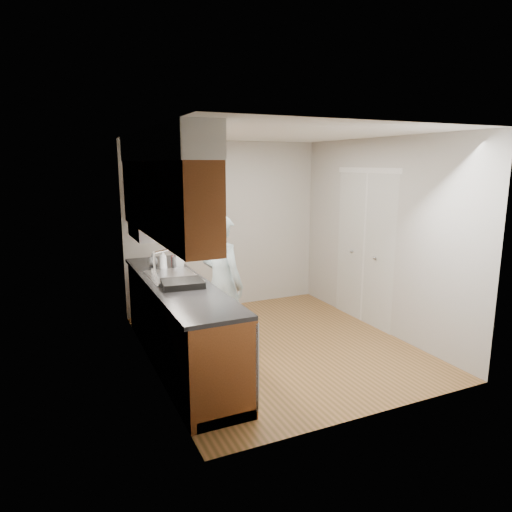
{
  "coord_description": "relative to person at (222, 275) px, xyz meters",
  "views": [
    {
      "loc": [
        -2.41,
        -4.65,
        2.18
      ],
      "look_at": [
        -0.16,
        0.25,
        1.08
      ],
      "focal_mm": 32.0,
      "sensor_mm": 36.0,
      "label": 1
    }
  ],
  "objects": [
    {
      "name": "person",
      "position": [
        0.0,
        0.0,
        0.0
      ],
      "size": [
        0.67,
        0.77,
        1.83
      ],
      "primitive_type": "imported",
      "rotation": [
        0.0,
        0.0,
        2.03
      ],
      "color": "#9DB8C0",
      "rests_on": "floor_mat"
    },
    {
      "name": "upper_cabinets",
      "position": [
        -0.67,
        -0.06,
        1.02
      ],
      "size": [
        0.47,
        2.8,
        1.21
      ],
      "color": "brown",
      "rests_on": "wall_left"
    },
    {
      "name": "dish_rack",
      "position": [
        -0.56,
        -0.35,
        0.05
      ],
      "size": [
        0.45,
        0.39,
        0.07
      ],
      "primitive_type": "cube",
      "rotation": [
        0.0,
        0.0,
        -0.11
      ],
      "color": "black",
      "rests_on": "counter"
    },
    {
      "name": "wall_left",
      "position": [
        -0.84,
        -0.1,
        0.32
      ],
      "size": [
        0.02,
        3.5,
        2.5
      ],
      "primitive_type": "cube",
      "color": "#B6B2AA",
      "rests_on": "floor"
    },
    {
      "name": "soap_bottle_c",
      "position": [
        -0.62,
        0.77,
        0.09
      ],
      "size": [
        0.16,
        0.16,
        0.15
      ],
      "primitive_type": "imported",
      "rotation": [
        0.0,
        0.0,
        0.53
      ],
      "color": "silver",
      "rests_on": "counter"
    },
    {
      "name": "floor_mat",
      "position": [
        0.0,
        0.0,
        -0.92
      ],
      "size": [
        0.47,
        0.79,
        0.01
      ],
      "primitive_type": "cube",
      "rotation": [
        0.0,
        0.0,
        0.01
      ],
      "color": "#58585A",
      "rests_on": "floor"
    },
    {
      "name": "floor",
      "position": [
        0.66,
        -0.1,
        -0.93
      ],
      "size": [
        3.5,
        3.5,
        0.0
      ],
      "primitive_type": "plane",
      "color": "#946238",
      "rests_on": "ground"
    },
    {
      "name": "steel_can",
      "position": [
        -0.39,
        0.58,
        0.08
      ],
      "size": [
        0.08,
        0.08,
        0.13
      ],
      "primitive_type": "cylinder",
      "rotation": [
        0.0,
        0.0,
        -0.12
      ],
      "color": "#A5A5AA",
      "rests_on": "counter"
    },
    {
      "name": "closet_door",
      "position": [
        2.15,
        0.2,
        0.1
      ],
      "size": [
        0.02,
        1.22,
        2.05
      ],
      "primitive_type": "cube",
      "color": "white",
      "rests_on": "wall_right"
    },
    {
      "name": "wall_back",
      "position": [
        0.66,
        1.65,
        0.32
      ],
      "size": [
        3.0,
        0.02,
        2.5
      ],
      "primitive_type": "cube",
      "color": "#B6B2AA",
      "rests_on": "floor"
    },
    {
      "name": "ceiling",
      "position": [
        0.66,
        -0.1,
        1.57
      ],
      "size": [
        3.5,
        3.5,
        0.0
      ],
      "primitive_type": "plane",
      "rotation": [
        3.14,
        0.0,
        0.0
      ],
      "color": "white",
      "rests_on": "wall_left"
    },
    {
      "name": "soap_bottle_a",
      "position": [
        -0.56,
        0.48,
        0.13
      ],
      "size": [
        0.12,
        0.12,
        0.24
      ],
      "primitive_type": "imported",
      "rotation": [
        0.0,
        0.0,
        0.4
      ],
      "color": "silver",
      "rests_on": "counter"
    },
    {
      "name": "soap_bottle_b",
      "position": [
        -0.34,
        0.57,
        0.12
      ],
      "size": [
        0.1,
        0.1,
        0.21
      ],
      "primitive_type": "imported",
      "rotation": [
        0.0,
        0.0,
        -0.05
      ],
      "color": "silver",
      "rests_on": "counter"
    },
    {
      "name": "soda_can",
      "position": [
        -0.39,
        0.62,
        0.08
      ],
      "size": [
        0.08,
        0.08,
        0.13
      ],
      "primitive_type": "cylinder",
      "rotation": [
        0.0,
        0.0,
        0.12
      ],
      "color": "#A71C26",
      "rests_on": "counter"
    },
    {
      "name": "counter",
      "position": [
        -0.54,
        -0.1,
        -0.44
      ],
      "size": [
        0.64,
        2.8,
        1.3
      ],
      "color": "brown",
      "rests_on": "floor"
    },
    {
      "name": "wall_right",
      "position": [
        2.16,
        -0.1,
        0.32
      ],
      "size": [
        0.02,
        3.5,
        2.5
      ],
      "primitive_type": "cube",
      "color": "#B6B2AA",
      "rests_on": "floor"
    }
  ]
}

